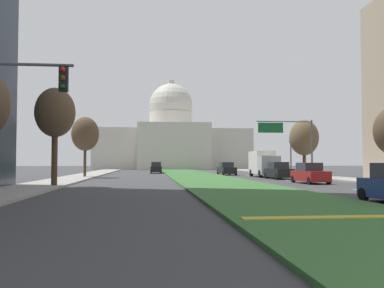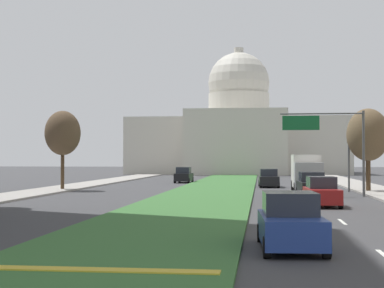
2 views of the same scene
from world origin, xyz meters
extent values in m
plane|color=#3D3D3F|center=(0.00, 54.23, 0.00)|extent=(260.00, 260.00, 0.00)
cube|color=#386B33|center=(0.00, 48.80, 0.07)|extent=(7.19, 97.61, 0.14)
cube|color=gold|center=(0.00, 8.57, 0.16)|extent=(6.47, 0.50, 0.04)
cube|color=silver|center=(7.91, 22.16, 0.00)|extent=(0.16, 2.40, 0.01)
cube|color=silver|center=(7.91, 31.48, 0.00)|extent=(0.16, 2.40, 0.01)
cube|color=silver|center=(7.91, 37.89, 0.00)|extent=(0.16, 2.40, 0.01)
cube|color=silver|center=(7.91, 53.70, 0.00)|extent=(0.16, 2.40, 0.01)
cube|color=#9E9991|center=(-14.22, 43.38, 0.07)|extent=(4.00, 97.61, 0.15)
cube|color=#9E9991|center=(14.22, 43.38, 0.07)|extent=(4.00, 97.61, 0.15)
cube|color=beige|center=(0.00, 108.45, 5.02)|extent=(39.03, 25.70, 10.04)
cube|color=beige|center=(0.00, 93.60, 5.52)|extent=(17.17, 4.00, 11.04)
cylinder|color=beige|center=(0.00, 108.45, 12.59)|extent=(11.57, 11.57, 5.11)
sphere|color=beige|center=(0.00, 108.45, 17.19)|extent=(11.67, 11.67, 11.67)
cylinder|color=beige|center=(0.00, 108.45, 22.44)|extent=(1.80, 1.80, 3.00)
cylinder|color=#515456|center=(-10.12, 9.97, 5.05)|extent=(3.20, 0.10, 0.10)
cube|color=black|center=(-8.84, 9.97, 4.60)|extent=(0.28, 0.24, 0.84)
sphere|color=red|center=(-8.84, 9.83, 4.88)|extent=(0.18, 0.18, 0.18)
sphere|color=#4C380F|center=(-8.84, 9.83, 4.60)|extent=(0.18, 0.18, 0.18)
sphere|color=#0F4219|center=(-8.84, 9.83, 4.32)|extent=(0.18, 0.18, 0.18)
cylinder|color=#515456|center=(11.72, 46.74, 2.60)|extent=(0.16, 0.16, 5.20)
cube|color=black|center=(11.72, 46.74, 4.60)|extent=(0.28, 0.24, 0.84)
sphere|color=#510F0F|center=(11.72, 46.60, 4.88)|extent=(0.18, 0.18, 0.18)
sphere|color=#4C380F|center=(11.72, 46.60, 4.60)|extent=(0.18, 0.18, 0.18)
sphere|color=#1ED838|center=(11.72, 46.60, 4.32)|extent=(0.18, 0.18, 0.18)
cylinder|color=#515456|center=(11.92, 40.44, 3.25)|extent=(0.20, 0.20, 6.50)
cylinder|color=#515456|center=(8.80, 40.44, 6.30)|extent=(6.24, 0.12, 0.12)
cube|color=#146033|center=(7.24, 40.39, 5.60)|extent=(2.80, 0.08, 1.10)
cylinder|color=#4C3823|center=(-12.99, 27.84, 2.32)|extent=(0.44, 0.44, 4.63)
ellipsoid|color=brown|center=(-12.99, 27.84, 5.55)|extent=(2.95, 2.95, 3.69)
cylinder|color=#4C3823|center=(-13.45, 45.94, 2.08)|extent=(0.32, 0.32, 4.15)
ellipsoid|color=brown|center=(-13.45, 45.94, 5.15)|extent=(3.19, 3.19, 3.99)
cylinder|color=#4C3823|center=(13.22, 46.11, 1.89)|extent=(0.40, 0.40, 3.77)
ellipsoid|color=brown|center=(13.22, 46.11, 4.89)|extent=(3.57, 3.57, 4.46)
cylinder|color=black|center=(4.19, 15.11, 0.32)|extent=(0.26, 0.65, 0.64)
cube|color=maroon|center=(7.85, 30.88, 0.65)|extent=(1.99, 4.46, 0.87)
cube|color=#282D38|center=(7.84, 31.05, 1.44)|extent=(1.68, 2.17, 0.71)
cylinder|color=black|center=(8.75, 29.17, 0.32)|extent=(0.25, 0.65, 0.64)
cylinder|color=black|center=(7.10, 29.10, 0.32)|extent=(0.25, 0.65, 0.64)
cylinder|color=black|center=(8.60, 32.65, 0.32)|extent=(0.25, 0.65, 0.64)
cylinder|color=black|center=(6.95, 32.58, 0.32)|extent=(0.25, 0.65, 0.64)
cube|color=black|center=(8.01, 40.01, 0.67)|extent=(2.12, 4.41, 0.90)
cube|color=#282D38|center=(8.00, 40.18, 1.48)|extent=(1.78, 2.15, 0.73)
cylinder|color=black|center=(8.97, 38.34, 0.32)|extent=(0.25, 0.65, 0.64)
cylinder|color=black|center=(7.22, 38.26, 0.32)|extent=(0.25, 0.65, 0.64)
cylinder|color=black|center=(8.80, 41.76, 0.32)|extent=(0.25, 0.65, 0.64)
cylinder|color=black|center=(7.05, 41.67, 0.32)|extent=(0.25, 0.65, 0.64)
cube|color=black|center=(4.96, 54.22, 0.66)|extent=(2.03, 4.72, 0.88)
cube|color=#282D38|center=(4.96, 54.41, 1.45)|extent=(1.73, 2.29, 0.72)
cylinder|color=black|center=(5.89, 52.37, 0.32)|extent=(0.24, 0.65, 0.64)
cylinder|color=black|center=(4.16, 52.31, 0.32)|extent=(0.24, 0.65, 0.64)
cylinder|color=black|center=(5.77, 56.13, 0.32)|extent=(0.24, 0.65, 0.64)
cylinder|color=black|center=(4.04, 56.08, 0.32)|extent=(0.24, 0.65, 0.64)
cube|color=black|center=(-4.81, 63.80, 0.66)|extent=(1.79, 4.41, 0.89)
cube|color=#282D38|center=(-4.81, 63.63, 1.47)|extent=(1.56, 2.12, 0.73)
cylinder|color=black|center=(-5.59, 65.56, 0.32)|extent=(0.23, 0.64, 0.64)
cylinder|color=black|center=(-4.00, 65.54, 0.32)|extent=(0.23, 0.64, 0.64)
cylinder|color=black|center=(-5.62, 62.07, 0.32)|extent=(0.23, 0.64, 0.64)
cylinder|color=black|center=(-4.03, 62.05, 0.32)|extent=(0.23, 0.64, 0.64)
cube|color=#BCBCC1|center=(8.08, 43.97, 1.45)|extent=(2.30, 2.00, 2.20)
cube|color=silver|center=(8.08, 47.17, 1.80)|extent=(2.30, 4.40, 2.80)
cylinder|color=black|center=(9.13, 43.97, 0.45)|extent=(0.30, 0.90, 0.90)
cylinder|color=black|center=(7.03, 43.97, 0.45)|extent=(0.30, 0.90, 0.90)
cylinder|color=black|center=(9.13, 48.27, 0.45)|extent=(0.30, 0.90, 0.90)
cylinder|color=black|center=(7.03, 48.27, 0.45)|extent=(0.30, 0.90, 0.90)
camera|label=1|loc=(-6.06, -3.96, 1.89)|focal=39.05mm
camera|label=2|loc=(4.22, -6.01, 2.95)|focal=56.12mm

